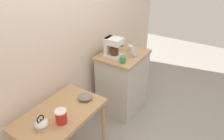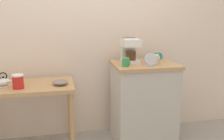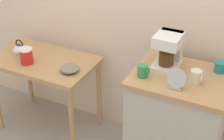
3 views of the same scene
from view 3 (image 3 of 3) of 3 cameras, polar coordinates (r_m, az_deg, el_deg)
The scene contains 10 objects.
wooden_table at distance 3.06m, azimuth -11.21°, elevation 0.14°, with size 0.90×0.56×0.73m.
kitchen_counter at distance 2.68m, azimuth 10.67°, elevation -9.29°, with size 0.69×0.56×0.91m.
bowl_stoneware at distance 2.78m, azimuth -7.12°, elevation 0.25°, with size 0.16×0.16×0.05m.
teakettle at distance 3.12m, azimuth -15.14°, elevation 3.30°, with size 0.15×0.12×0.15m.
canister_enamel at distance 2.95m, azimuth -14.19°, elevation 2.32°, with size 0.11×0.11×0.14m.
coffee_maker at distance 2.46m, azimuth 9.47°, elevation 3.56°, with size 0.18×0.22×0.26m.
mug_small_cream at distance 2.34m, azimuth 13.93°, elevation -1.12°, with size 0.08×0.08×0.10m.
mug_tall_green at distance 2.35m, azimuth 5.21°, elevation -0.15°, with size 0.08×0.07×0.09m.
mug_dark_teal at distance 2.52m, azimuth 17.73°, elevation 0.46°, with size 0.08×0.08×0.08m.
table_clock at distance 2.25m, azimuth 10.77°, elevation -1.70°, with size 0.13×0.06×0.14m.
Camera 3 is at (1.07, -2.00, 2.15)m, focal length 54.44 mm.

